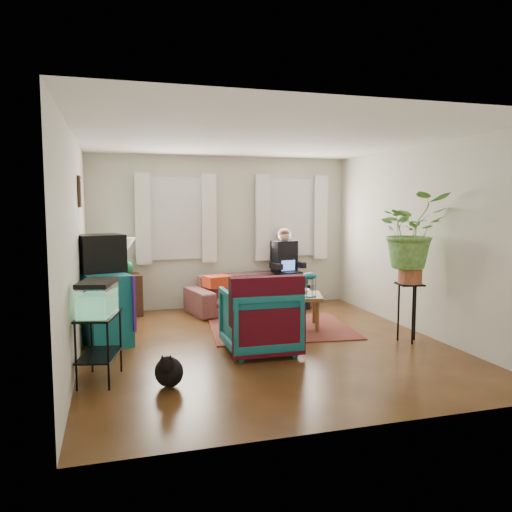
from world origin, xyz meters
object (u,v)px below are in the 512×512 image
object	(u,v)px
sofa	(250,286)
side_table	(126,295)
coffee_table	(280,311)
armchair	(259,317)
aquarium_stand	(99,348)
dresser	(103,307)
plant_stand	(409,313)

from	to	relation	value
sofa	side_table	world-z (taller)	sofa
coffee_table	armchair	bearing A→B (deg)	-103.00
side_table	armchair	world-z (taller)	armchair
aquarium_stand	sofa	bearing A→B (deg)	63.60
dresser	plant_stand	size ratio (longest dim) A/B	1.31
armchair	plant_stand	world-z (taller)	armchair
aquarium_stand	armchair	bearing A→B (deg)	28.82
aquarium_stand	coffee_table	distance (m)	2.92
sofa	coffee_table	world-z (taller)	sofa
aquarium_stand	side_table	bearing A→B (deg)	96.73
dresser	aquarium_stand	xyz separation A→B (m)	(-0.01, -1.54, -0.11)
dresser	plant_stand	xyz separation A→B (m)	(3.83, -1.13, -0.07)
aquarium_stand	coffee_table	xyz separation A→B (m)	(2.46, 1.56, -0.09)
armchair	coffee_table	distance (m)	1.23
dresser	aquarium_stand	size ratio (longest dim) A/B	1.48
sofa	plant_stand	distance (m)	2.86
coffee_table	sofa	bearing A→B (deg)	111.59
sofa	armchair	bearing A→B (deg)	-115.54
aquarium_stand	coffee_table	bearing A→B (deg)	45.70
plant_stand	dresser	bearing A→B (deg)	163.50
aquarium_stand	plant_stand	bearing A→B (deg)	19.33
armchair	coffee_table	size ratio (longest dim) A/B	0.73
aquarium_stand	plant_stand	size ratio (longest dim) A/B	0.89
coffee_table	plant_stand	distance (m)	1.81
dresser	aquarium_stand	distance (m)	1.55
coffee_table	plant_stand	size ratio (longest dim) A/B	1.55
aquarium_stand	armchair	distance (m)	1.92
side_table	dresser	distance (m)	1.54
side_table	coffee_table	xyz separation A→B (m)	(2.11, -1.48, -0.08)
sofa	aquarium_stand	bearing A→B (deg)	-142.62
aquarium_stand	armchair	world-z (taller)	armchair
side_table	plant_stand	world-z (taller)	plant_stand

